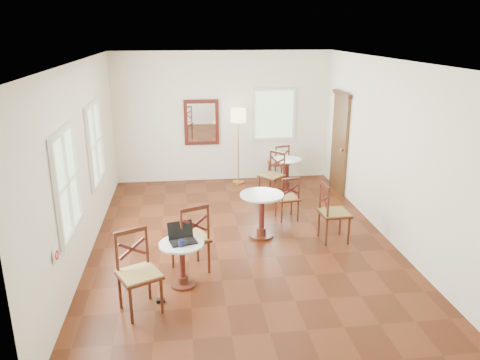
% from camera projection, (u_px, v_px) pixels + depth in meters
% --- Properties ---
extents(ground, '(7.00, 7.00, 0.00)m').
position_uv_depth(ground, '(242.00, 241.00, 8.03)').
color(ground, '#50200D').
rests_on(ground, ground).
extents(room_shell, '(5.02, 7.02, 3.01)m').
position_uv_depth(room_shell, '(237.00, 129.00, 7.70)').
color(room_shell, white).
rests_on(room_shell, ground).
extents(cafe_table_near, '(0.62, 0.62, 0.66)m').
position_uv_depth(cafe_table_near, '(182.00, 259.00, 6.52)').
color(cafe_table_near, '#471E11').
rests_on(cafe_table_near, ground).
extents(cafe_table_mid, '(0.75, 0.75, 0.79)m').
position_uv_depth(cafe_table_mid, '(262.00, 210.00, 8.05)').
color(cafe_table_mid, '#471E11').
rests_on(cafe_table_mid, ground).
extents(cafe_table_back, '(0.65, 0.65, 0.69)m').
position_uv_depth(cafe_table_back, '(286.00, 170.00, 10.53)').
color(cafe_table_back, '#471E11').
rests_on(cafe_table_back, ground).
extents(chair_near_a, '(0.65, 0.65, 1.09)m').
position_uv_depth(chair_near_a, '(191.00, 238.00, 6.87)').
color(chair_near_a, '#471E11').
rests_on(chair_near_a, ground).
extents(chair_near_b, '(0.66, 0.66, 1.07)m').
position_uv_depth(chair_near_b, '(138.00, 273.00, 5.91)').
color(chair_near_b, '#471E11').
rests_on(chair_near_b, ground).
extents(chair_mid_a, '(0.46, 0.46, 0.86)m').
position_uv_depth(chair_mid_a, '(288.00, 198.00, 8.81)').
color(chair_mid_a, '#471E11').
rests_on(chair_mid_a, ground).
extents(chair_mid_b, '(0.50, 0.50, 1.03)m').
position_uv_depth(chair_mid_b, '(333.00, 212.00, 7.90)').
color(chair_mid_b, '#471E11').
rests_on(chair_mid_b, ground).
extents(chair_back_a, '(0.51, 0.51, 0.90)m').
position_uv_depth(chair_back_a, '(279.00, 163.00, 11.06)').
color(chair_back_a, '#471E11').
rests_on(chair_back_a, ground).
extents(chair_back_b, '(0.64, 0.64, 0.98)m').
position_uv_depth(chair_back_b, '(273.00, 175.00, 9.99)').
color(chair_back_b, '#471E11').
rests_on(chair_back_b, ground).
extents(floor_lamp, '(0.34, 0.34, 1.75)m').
position_uv_depth(floor_lamp, '(238.00, 121.00, 10.58)').
color(floor_lamp, '#BF8C3F').
rests_on(floor_lamp, ground).
extents(laptop, '(0.42, 0.38, 0.25)m').
position_uv_depth(laptop, '(182.00, 237.00, 6.49)').
color(laptop, black).
rests_on(laptop, cafe_table_near).
extents(mouse, '(0.12, 0.09, 0.04)m').
position_uv_depth(mouse, '(175.00, 237.00, 6.59)').
color(mouse, black).
rests_on(mouse, cafe_table_near).
extents(navy_mug, '(0.12, 0.08, 0.09)m').
position_uv_depth(navy_mug, '(181.00, 243.00, 6.32)').
color(navy_mug, '#111538').
rests_on(navy_mug, cafe_table_near).
extents(water_glass, '(0.06, 0.06, 0.10)m').
position_uv_depth(water_glass, '(185.00, 242.00, 6.35)').
color(water_glass, white).
rests_on(water_glass, cafe_table_near).
extents(power_adapter, '(0.11, 0.07, 0.04)m').
position_uv_depth(power_adapter, '(161.00, 301.00, 6.22)').
color(power_adapter, black).
rests_on(power_adapter, ground).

